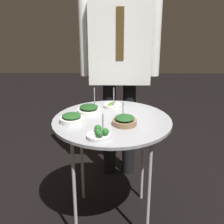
# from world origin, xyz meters

# --- Properties ---
(ground_plane) EXTENTS (8.00, 8.00, 0.00)m
(ground_plane) POSITION_xyz_m (0.00, 0.00, 0.00)
(ground_plane) COLOR black
(serving_cart) EXTENTS (0.71, 0.71, 0.71)m
(serving_cart) POSITION_xyz_m (0.00, 0.00, 0.66)
(serving_cart) COLOR #939399
(serving_cart) RESTS_ON ground_plane
(bowl_spinach_far_rim) EXTENTS (0.14, 0.14, 0.12)m
(bowl_spinach_far_rim) POSITION_xyz_m (0.07, -0.07, 0.73)
(bowl_spinach_far_rim) COLOR brown
(bowl_spinach_far_rim) RESTS_ON serving_cart
(bowl_spinach_back_right) EXTENTS (0.14, 0.14, 0.16)m
(bowl_spinach_back_right) POSITION_xyz_m (-0.15, 0.12, 0.73)
(bowl_spinach_back_right) COLOR white
(bowl_spinach_back_right) RESTS_ON serving_cart
(bowl_asparagus_back_left) EXTENTS (0.11, 0.11, 0.14)m
(bowl_asparagus_back_left) POSITION_xyz_m (-0.00, 0.22, 0.72)
(bowl_asparagus_back_left) COLOR silver
(bowl_asparagus_back_left) RESTS_ON serving_cart
(bowl_spinach_mid_left) EXTENTS (0.14, 0.14, 0.05)m
(bowl_spinach_mid_left) POSITION_xyz_m (-0.23, -0.04, 0.73)
(bowl_spinach_mid_left) COLOR white
(bowl_spinach_mid_left) RESTS_ON serving_cart
(bowl_broccoli_front_right) EXTENTS (0.12, 0.12, 0.13)m
(bowl_broccoli_front_right) POSITION_xyz_m (-0.06, -0.25, 0.73)
(bowl_broccoli_front_right) COLOR silver
(bowl_broccoli_front_right) RESTS_ON serving_cart
(waiter_figure) EXTENTS (0.59, 0.22, 1.59)m
(waiter_figure) POSITION_xyz_m (0.05, 0.57, 1.01)
(waiter_figure) COLOR black
(waiter_figure) RESTS_ON ground_plane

